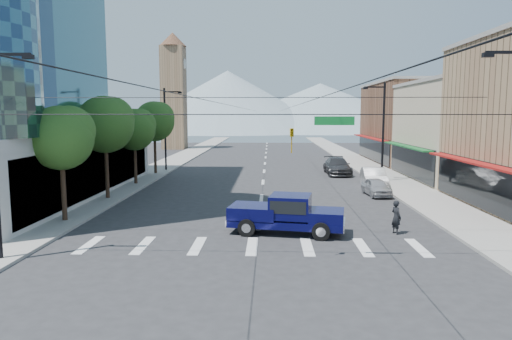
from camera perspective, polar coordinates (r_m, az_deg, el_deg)
The scene contains 20 objects.
ground at distance 20.40m, azimuth -0.08°, elevation -10.74°, with size 160.00×160.00×0.00m, color #28282B.
sidewalk_left at distance 61.05m, azimuth -10.18°, elevation 1.13°, with size 4.00×120.00×0.15m, color gray.
sidewalk_right at distance 60.81m, azimuth 12.54°, elevation 1.05°, with size 4.00×120.00×0.15m, color gray.
shop_mid at distance 47.57m, azimuth 25.87°, elevation 4.24°, with size 12.00×14.00×9.00m, color tan.
shop_far at distance 62.51m, azimuth 19.92°, elevation 5.48°, with size 12.00×18.00×10.00m, color brown.
clock_tower at distance 83.32m, azimuth -10.25°, elevation 9.95°, with size 4.80×4.80×20.40m.
mountain_left at distance 170.20m, azimuth -3.54°, elevation 8.61°, with size 80.00×80.00×22.00m, color gray.
mountain_right at distance 180.48m, azimuth 8.00°, elevation 7.83°, with size 90.00×90.00×18.00m, color gray.
tree_near at distance 28.10m, azimuth -22.90°, elevation 3.96°, with size 3.65×3.64×6.71m.
tree_midnear at distance 34.56m, azimuth -18.11°, elevation 5.63°, with size 4.09×4.09×7.52m.
tree_midfar at distance 41.23m, azimuth -14.78°, elevation 5.08°, with size 3.65×3.64×6.71m.
tree_far at distance 47.97m, azimuth -12.42°, elevation 6.10°, with size 4.09×4.09×7.52m.
signal_rig at distance 18.49m, azimuth 0.41°, elevation 2.13°, with size 21.80×0.20×9.00m.
lamp_pole_nw at distance 50.71m, azimuth -11.15°, elevation 5.44°, with size 2.00×0.25×9.00m.
lamp_pole_ne at distance 42.64m, azimuth 15.45°, elevation 5.04°, with size 2.00×0.25×9.00m.
pickup_truck at distance 23.98m, azimuth 3.75°, elevation -5.41°, with size 6.31×3.16×2.04m.
pedestrian at distance 24.94m, azimuth 17.12°, elevation -5.66°, with size 0.64×0.42×1.76m, color black.
parked_car_near at distance 36.13m, azimuth 14.80°, elevation -2.06°, with size 1.58×3.92×1.33m, color #A8A9AD.
parked_car_mid at distance 39.78m, azimuth 14.49°, elevation -0.97°, with size 1.80×5.15×1.70m, color silver.
parked_car_far at distance 47.88m, azimuth 10.13°, elevation 0.48°, with size 2.41×5.93×1.72m, color #313134.
Camera 1 is at (0.63, -19.42, 6.22)m, focal length 32.00 mm.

